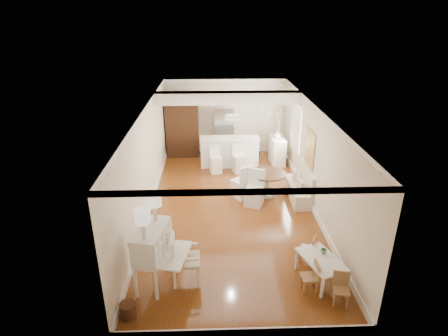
{
  "coord_description": "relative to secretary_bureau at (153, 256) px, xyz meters",
  "views": [
    {
      "loc": [
        -0.5,
        -9.2,
        5.13
      ],
      "look_at": [
        -0.18,
        0.3,
        1.09
      ],
      "focal_mm": 30.0,
      "sensor_mm": 36.0,
      "label": 1
    }
  ],
  "objects": [
    {
      "name": "secretary_bureau",
      "position": [
        0.0,
        0.0,
        0.0
      ],
      "size": [
        1.19,
        1.2,
        1.29
      ],
      "primitive_type": "cube",
      "rotation": [
        0.0,
        0.0,
        -0.19
      ],
      "color": "white",
      "rests_on": "ground"
    },
    {
      "name": "slip_chair_near",
      "position": [
        2.36,
        3.23,
        -0.13
      ],
      "size": [
        0.63,
        0.64,
        1.02
      ],
      "primitive_type": "cube",
      "rotation": [
        0.0,
        0.0,
        -0.35
      ],
      "color": "silver",
      "rests_on": "ground"
    },
    {
      "name": "pencil_cup",
      "position": [
        3.45,
        0.17,
        -0.08
      ],
      "size": [
        0.13,
        0.13,
        0.1
      ],
      "primitive_type": "imported",
      "rotation": [
        0.0,
        0.0,
        0.12
      ],
      "color": "#5A9B62",
      "rests_on": "kids_table"
    },
    {
      "name": "breakfast_counter",
      "position": [
        1.8,
        6.17,
        -0.13
      ],
      "size": [
        2.05,
        0.65,
        1.03
      ],
      "primitive_type": "cube",
      "color": "white",
      "rests_on": "ground"
    },
    {
      "name": "pantry_cabinet",
      "position": [
        0.1,
        7.25,
        0.5
      ],
      "size": [
        1.2,
        0.6,
        2.3
      ],
      "primitive_type": "cube",
      "color": "#381E11",
      "rests_on": "ground"
    },
    {
      "name": "sideboard",
      "position": [
        3.51,
        6.32,
        -0.17
      ],
      "size": [
        0.48,
        1.02,
        0.96
      ],
      "primitive_type": "cube",
      "rotation": [
        0.0,
        0.0,
        0.04
      ],
      "color": "beige",
      "rests_on": "ground"
    },
    {
      "name": "bar_stool_right",
      "position": [
        2.09,
        5.55,
        -0.16
      ],
      "size": [
        0.5,
        0.5,
        0.96
      ],
      "primitive_type": "cube",
      "rotation": [
        0.0,
        0.0,
        0.36
      ],
      "color": "silver",
      "rests_on": "ground"
    },
    {
      "name": "fridge",
      "position": [
        2.0,
        7.22,
        0.25
      ],
      "size": [
        0.75,
        0.65,
        1.8
      ],
      "primitive_type": "imported",
      "color": "silver",
      "rests_on": "ground"
    },
    {
      "name": "room",
      "position": [
        1.74,
        3.39,
        1.34
      ],
      "size": [
        9.0,
        9.04,
        2.82
      ],
      "color": "brown",
      "rests_on": "ground"
    },
    {
      "name": "banquette",
      "position": [
        3.69,
        3.57,
        -0.16
      ],
      "size": [
        0.52,
        1.6,
        0.98
      ],
      "primitive_type": "cube",
      "color": "silver",
      "rests_on": "ground"
    },
    {
      "name": "wicker_basket",
      "position": [
        -0.35,
        -0.91,
        -0.5
      ],
      "size": [
        0.31,
        0.31,
        0.29
      ],
      "primitive_type": "cylinder",
      "rotation": [
        0.0,
        0.0,
        0.05
      ],
      "color": "#4F2D18",
      "rests_on": "ground"
    },
    {
      "name": "kids_chair_c",
      "position": [
        3.57,
        -0.67,
        -0.33
      ],
      "size": [
        0.36,
        0.36,
        0.64
      ],
      "primitive_type": "cube",
      "rotation": [
        0.0,
        0.0,
        -0.2
      ],
      "color": "#986F45",
      "rests_on": "ground"
    },
    {
      "name": "kids_chair_b",
      "position": [
        3.25,
        0.64,
        -0.34
      ],
      "size": [
        0.39,
        0.39,
        0.62
      ],
      "primitive_type": "cube",
      "rotation": [
        0.0,
        0.0,
        -2.0
      ],
      "color": "#9E6C48",
      "rests_on": "ground"
    },
    {
      "name": "kids_table",
      "position": [
        3.36,
        -0.01,
        -0.39
      ],
      "size": [
        0.92,
        1.18,
        0.52
      ],
      "primitive_type": "cube",
      "rotation": [
        0.0,
        0.0,
        0.33
      ],
      "color": "white",
      "rests_on": "ground"
    },
    {
      "name": "bar_stool_left",
      "position": [
        1.31,
        5.53,
        -0.19
      ],
      "size": [
        0.43,
        0.43,
        0.92
      ],
      "primitive_type": "cube",
      "rotation": [
        0.0,
        0.0,
        0.19
      ],
      "color": "white",
      "rests_on": "ground"
    },
    {
      "name": "dining_table",
      "position": [
        2.81,
        3.8,
        -0.28
      ],
      "size": [
        1.26,
        1.26,
        0.73
      ],
      "primitive_type": "cylinder",
      "rotation": [
        0.0,
        0.0,
        -0.19
      ],
      "color": "#452816",
      "rests_on": "ground"
    },
    {
      "name": "gustavian_armchair",
      "position": [
        0.65,
        0.06,
        -0.13
      ],
      "size": [
        0.63,
        0.63,
        1.04
      ],
      "primitive_type": "cube",
      "rotation": [
        0.0,
        0.0,
        1.63
      ],
      "color": "white",
      "rests_on": "ground"
    },
    {
      "name": "branch_vase",
      "position": [
        3.49,
        6.34,
        0.42
      ],
      "size": [
        0.26,
        0.26,
        0.22
      ],
      "primitive_type": "imported",
      "rotation": [
        0.0,
        0.0,
        -0.3
      ],
      "color": "white",
      "rests_on": "sideboard"
    },
    {
      "name": "slip_chair_far",
      "position": [
        2.05,
        3.74,
        -0.13
      ],
      "size": [
        0.7,
        0.7,
        1.04
      ],
      "primitive_type": "cube",
      "rotation": [
        0.0,
        0.0,
        -2.52
      ],
      "color": "white",
      "rests_on": "ground"
    },
    {
      "name": "kids_chair_a",
      "position": [
        3.06,
        -0.31,
        -0.32
      ],
      "size": [
        0.33,
        0.33,
        0.64
      ],
      "primitive_type": "cube",
      "rotation": [
        0.0,
        0.0,
        -1.51
      ],
      "color": "#9E7348",
      "rests_on": "ground"
    }
  ]
}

